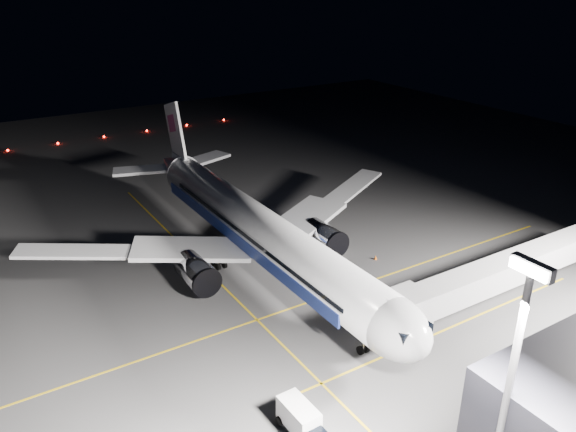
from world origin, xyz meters
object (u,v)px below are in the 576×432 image
Objects in this scene: floodlight_mast_south at (508,390)px; baggage_tug at (310,244)px; safety_cone_a at (308,231)px; airliner at (255,228)px; service_truck at (302,420)px; jet_bridge at (504,271)px; safety_cone_b at (375,257)px; safety_cone_c at (297,241)px.

baggage_tug is at bearing 160.93° from floodlight_mast_south.
baggage_tug is at bearing -31.11° from safety_cone_a.
service_truck is (27.16, -10.81, -3.80)m from airliner.
airliner is at bearing -90.63° from baggage_tug.
safety_cone_b is at bearing -165.21° from jet_bridge.
baggage_tug is 4.19× the size of safety_cone_b.
jet_bridge is at bearing 38.04° from airliner.
safety_cone_c is at bearing -57.01° from safety_cone_a.
service_truck is (4.08, -28.87, -3.21)m from jet_bridge.
airliner reaches higher than safety_cone_b.
safety_cone_a is (-4.39, 10.89, -4.88)m from airliner.
floodlight_mast_south is at bearing -30.27° from safety_cone_b.
baggage_tug is at bearing 88.69° from airliner.
safety_cone_b is (-16.00, -4.23, -4.28)m from jet_bridge.
service_truck is 38.31m from safety_cone_a.
floodlight_mast_south is 4.09× the size of service_truck.
safety_cone_b is (-34.00, 19.84, -12.07)m from floodlight_mast_south.
jet_bridge reaches higher than baggage_tug.
airliner is at bearing -117.10° from safety_cone_b.
safety_cone_b is (7.08, 13.83, -4.86)m from airliner.
airliner is 24.53× the size of baggage_tug.
baggage_tug reaches higher than safety_cone_a.
airliner is 9.59m from safety_cone_c.
jet_bridge is 61.42× the size of safety_cone_a.
baggage_tug is (-40.89, 14.14, -11.54)m from floodlight_mast_south.
safety_cone_a is at bearing 144.13° from service_truck.
baggage_tug is (0.19, 8.12, -4.33)m from airliner.
floodlight_mast_south is 8.26× the size of baggage_tug.
safety_cone_a is (-31.55, 21.70, -1.09)m from service_truck.
safety_cone_c is at bearing -147.98° from safety_cone_b.
floodlight_mast_south is 49.99m from safety_cone_a.
jet_bridge is 62.86× the size of safety_cone_c.
jet_bridge is 13.73× the size of baggage_tug.
baggage_tug is 5.38m from safety_cone_a.
service_truck is 8.45× the size of safety_cone_b.
safety_cone_b is at bearing 32.02° from safety_cone_c.
safety_cone_b is at bearing 62.90° from airliner.
airliner is 29.31m from jet_bridge.
floodlight_mast_south reaches higher than baggage_tug.
safety_cone_a is at bearing 122.99° from safety_cone_c.
service_truck is (-13.92, -4.80, -11.00)m from floodlight_mast_south.
baggage_tug is at bearing -156.54° from jet_bridge.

